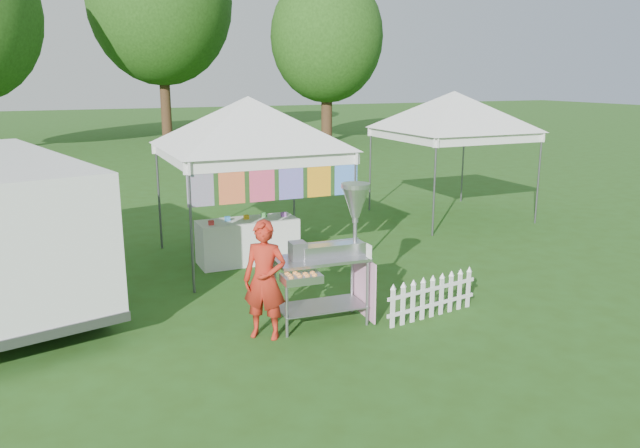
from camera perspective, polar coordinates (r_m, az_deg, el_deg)
name	(u,v)px	position (r m, az deg, el deg)	size (l,w,h in m)	color
ground	(330,325)	(8.72, 0.97, -9.21)	(120.00, 120.00, 0.00)	#294E16
canopy_main	(248,97)	(11.32, -6.60, 11.48)	(4.24, 4.24, 3.45)	#59595E
canopy_right	(454,91)	(15.18, 12.19, 11.77)	(4.24, 4.24, 3.45)	#59595E
tree_mid	(160,2)	(36.07, -14.43, 19.08)	(7.60, 7.60, 11.52)	#332012
tree_right	(327,37)	(32.27, 0.63, 16.70)	(5.60, 5.60, 8.42)	#332012
donut_cart	(335,243)	(8.46, 1.41, -1.79)	(1.44, 0.90, 1.94)	gray
vendor	(265,280)	(8.11, -5.07, -5.12)	(0.57, 0.38, 1.57)	#AD2315
picket_fence	(432,298)	(9.03, 10.21, -6.66)	(1.60, 0.28, 0.56)	white
display_table	(248,241)	(11.50, -6.62, -1.55)	(1.80, 0.70, 0.80)	white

